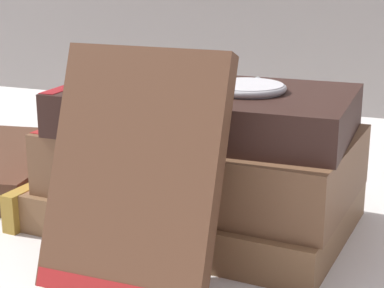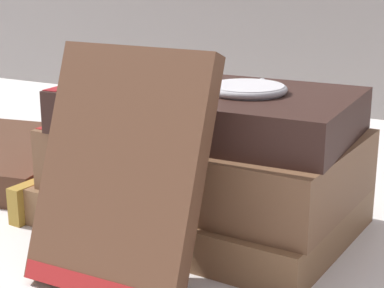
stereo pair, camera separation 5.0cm
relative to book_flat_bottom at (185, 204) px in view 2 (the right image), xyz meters
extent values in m
plane|color=silver|center=(-0.03, 0.00, -0.02)|extent=(3.00, 3.00, 0.00)
cube|color=brown|center=(0.01, 0.00, 0.00)|extent=(0.25, 0.17, 0.03)
cube|color=olive|center=(-0.11, 0.01, 0.00)|extent=(0.02, 0.15, 0.03)
cube|color=brown|center=(0.02, 0.01, 0.04)|extent=(0.24, 0.16, 0.05)
cube|color=#B22323|center=(-0.09, 0.01, 0.04)|extent=(0.02, 0.14, 0.05)
cube|color=#331E19|center=(0.02, 0.00, 0.08)|extent=(0.22, 0.13, 0.03)
cube|color=maroon|center=(-0.08, 0.00, 0.08)|extent=(0.01, 0.13, 0.03)
cube|color=brown|center=(0.01, -0.11, 0.06)|extent=(0.11, 0.07, 0.15)
cube|color=#B22323|center=(0.01, -0.13, -0.01)|extent=(0.11, 0.02, 0.02)
cylinder|color=silver|center=(0.05, 0.00, 0.10)|extent=(0.05, 0.05, 0.01)
torus|color=#B2B2B7|center=(0.05, 0.00, 0.10)|extent=(0.06, 0.06, 0.01)
sphere|color=#B2B2B7|center=(0.05, 0.03, 0.10)|extent=(0.01, 0.01, 0.01)
torus|color=black|center=(-0.05, 0.15, -0.01)|extent=(0.05, 0.05, 0.00)
torus|color=black|center=(0.00, 0.14, -0.01)|extent=(0.05, 0.05, 0.00)
cylinder|color=black|center=(-0.03, 0.14, -0.01)|extent=(0.02, 0.01, 0.00)
camera|label=1|loc=(0.18, -0.44, 0.19)|focal=60.00mm
camera|label=2|loc=(0.23, -0.42, 0.19)|focal=60.00mm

